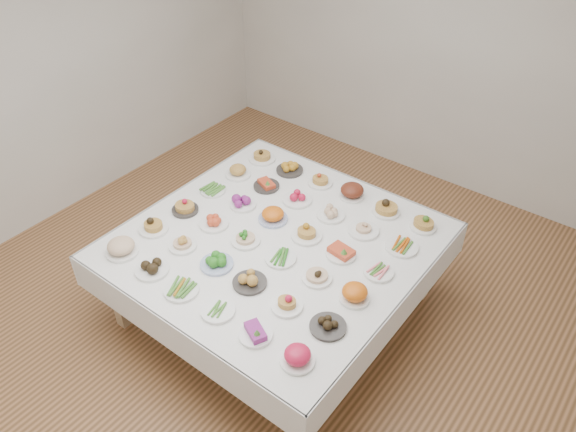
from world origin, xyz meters
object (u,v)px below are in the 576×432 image
Objects in this scene: dish_35 at (424,223)px; dish_18 at (213,190)px; dish_0 at (121,245)px; display_table at (276,246)px.

dish_18 is at bearing -158.24° from dish_35.
dish_35 is (1.59, 1.59, -0.03)m from dish_0.
dish_18 is (-0.80, 0.16, 0.09)m from display_table.
dish_0 is 1.35× the size of dish_18.
dish_18 reaches higher than display_table.
dish_35 reaches higher than display_table.
dish_35 is at bearing 21.76° from dish_18.
display_table is 10.45× the size of dish_18.
dish_0 reaches higher than display_table.
dish_0 is at bearing -89.48° from dish_18.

